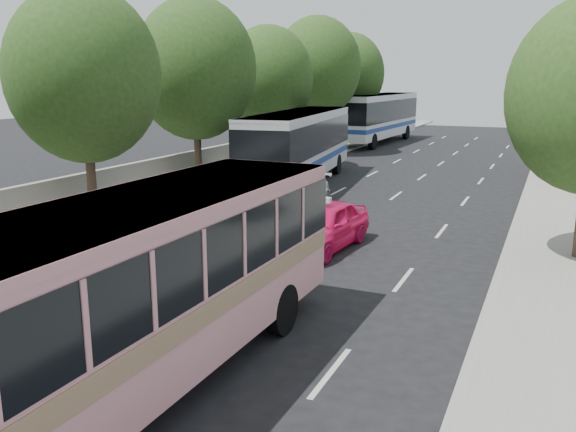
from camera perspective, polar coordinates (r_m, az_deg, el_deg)
The scene contains 15 objects.
ground at distance 15.45m, azimuth -8.34°, elevation -8.27°, with size 120.00×120.00×0.00m, color black.
sidewalk_left at distance 36.44m, azimuth -3.05°, elevation 4.28°, with size 4.00×90.00×0.15m, color #9E998E.
sidewalk_right at distance 32.61m, azimuth 24.71°, elevation 2.05°, with size 4.00×90.00×0.12m, color #9E998E.
low_wall at distance 37.16m, azimuth -5.55°, elevation 5.69°, with size 0.30×90.00×1.50m, color #9E998E.
tree_left_b at distance 24.27m, azimuth -18.56°, elevation 12.92°, with size 5.70×5.70×8.88m.
tree_left_c at distance 30.81m, azimuth -8.63°, elevation 13.86°, with size 6.00×6.00×9.35m.
tree_left_d at distance 37.78m, azimuth -1.82°, elevation 13.06°, with size 5.52×5.52×8.60m.
tree_left_e at distance 45.10m, azimuth 2.81°, elevation 14.04°, with size 6.30×6.30×9.82m.
tree_left_f at distance 52.70m, azimuth 5.81°, elevation 13.36°, with size 5.88×5.88×9.16m.
pink_bus at distance 10.96m, azimuth -13.80°, elevation -5.44°, with size 2.90×10.95×3.48m.
pink_taxi at distance 19.97m, azimuth 3.25°, elevation -0.91°, with size 1.84×4.57×1.56m, color #F11461.
white_pickup at distance 25.49m, azimuth 0.78°, elevation 1.95°, with size 1.95×4.79×1.39m, color silver.
tour_coach_front at distance 31.88m, azimuth 1.01°, elevation 7.02°, with size 4.27×12.81×3.76m.
tour_coach_rear at distance 52.71m, azimuth 8.36°, elevation 9.44°, with size 3.68×13.77×4.08m.
taxi_roof_sign at distance 19.79m, azimuth 3.28°, elevation 1.54°, with size 0.55×0.18×0.18m, color silver.
Camera 1 is at (7.77, -12.14, 5.55)m, focal length 38.00 mm.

